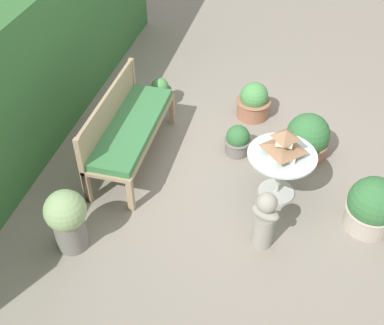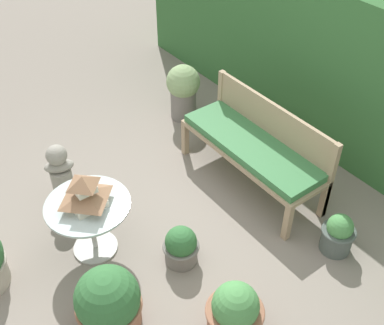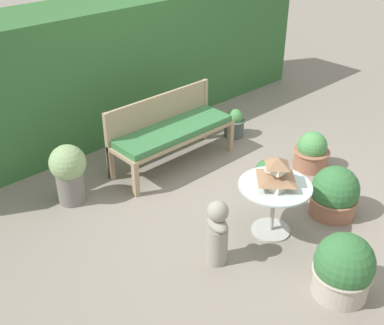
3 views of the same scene
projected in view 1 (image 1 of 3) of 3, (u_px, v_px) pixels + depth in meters
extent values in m
plane|color=gray|center=(227.00, 165.00, 5.49)|extent=(30.00, 30.00, 0.00)
cube|color=#336633|center=(9.00, 71.00, 5.37)|extent=(6.40, 1.04, 1.72)
cube|color=tan|center=(131.00, 196.00, 4.86)|extent=(0.06, 0.06, 0.39)
cube|color=tan|center=(172.00, 110.00, 5.95)|extent=(0.06, 0.06, 0.39)
cube|color=tan|center=(87.00, 188.00, 4.94)|extent=(0.06, 0.06, 0.39)
cube|color=tan|center=(136.00, 105.00, 6.03)|extent=(0.06, 0.06, 0.39)
cube|color=tan|center=(132.00, 131.00, 5.30)|extent=(1.58, 0.53, 0.04)
cube|color=#387542|center=(131.00, 126.00, 5.26)|extent=(1.51, 0.49, 0.08)
cube|color=tan|center=(83.00, 172.00, 4.79)|extent=(0.06, 0.06, 0.84)
cube|color=tan|center=(134.00, 89.00, 5.89)|extent=(0.06, 0.06, 0.84)
cube|color=tan|center=(108.00, 108.00, 5.17)|extent=(1.51, 0.04, 0.35)
cylinder|color=#B7B7B2|center=(276.00, 192.00, 5.16)|extent=(0.39, 0.39, 0.02)
cylinder|color=#B7B7B2|center=(279.00, 174.00, 4.98)|extent=(0.04, 0.04, 0.53)
cylinder|color=silver|center=(282.00, 155.00, 4.80)|extent=(0.70, 0.70, 0.01)
torus|color=#B7B7B2|center=(282.00, 155.00, 4.81)|extent=(0.70, 0.70, 0.02)
cube|color=silver|center=(283.00, 152.00, 4.77)|extent=(0.26, 0.26, 0.07)
pyramid|color=#936B4C|center=(284.00, 146.00, 4.72)|extent=(0.35, 0.35, 0.08)
cube|color=silver|center=(285.00, 140.00, 4.68)|extent=(0.16, 0.16, 0.06)
pyramid|color=#936B4C|center=(286.00, 134.00, 4.63)|extent=(0.22, 0.22, 0.09)
cylinder|color=gray|center=(263.00, 230.00, 4.53)|extent=(0.20, 0.20, 0.38)
ellipsoid|color=gray|center=(265.00, 213.00, 4.37)|extent=(0.24, 0.31, 0.11)
sphere|color=gray|center=(267.00, 203.00, 4.28)|extent=(0.19, 0.19, 0.19)
cylinder|color=#9E664C|center=(305.00, 147.00, 5.56)|extent=(0.47, 0.47, 0.21)
torus|color=#9E664C|center=(307.00, 141.00, 5.50)|extent=(0.50, 0.50, 0.03)
sphere|color=#336B38|center=(308.00, 134.00, 5.43)|extent=(0.49, 0.49, 0.49)
cylinder|color=slate|center=(70.00, 230.00, 4.51)|extent=(0.30, 0.30, 0.41)
torus|color=slate|center=(67.00, 216.00, 4.38)|extent=(0.33, 0.33, 0.03)
sphere|color=#89A870|center=(65.00, 211.00, 4.32)|extent=(0.39, 0.39, 0.39)
cylinder|color=#ADA393|center=(369.00, 216.00, 4.74)|extent=(0.46, 0.46, 0.25)
torus|color=#ADA393|center=(371.00, 209.00, 4.67)|extent=(0.50, 0.50, 0.03)
sphere|color=#336B38|center=(374.00, 202.00, 4.60)|extent=(0.50, 0.50, 0.50)
cylinder|color=#4C5651|center=(161.00, 97.00, 6.30)|extent=(0.27, 0.27, 0.24)
torus|color=#4C5651|center=(160.00, 90.00, 6.22)|extent=(0.30, 0.30, 0.03)
sphere|color=#4C8E4C|center=(160.00, 86.00, 6.19)|extent=(0.23, 0.23, 0.23)
cylinder|color=#9E664C|center=(253.00, 108.00, 6.12)|extent=(0.40, 0.40, 0.24)
torus|color=#9E664C|center=(254.00, 101.00, 6.04)|extent=(0.44, 0.44, 0.03)
sphere|color=#4C8E4C|center=(254.00, 96.00, 5.99)|extent=(0.35, 0.35, 0.35)
cylinder|color=slate|center=(237.00, 146.00, 5.60)|extent=(0.28, 0.28, 0.18)
torus|color=slate|center=(238.00, 141.00, 5.54)|extent=(0.31, 0.31, 0.03)
sphere|color=#336B38|center=(238.00, 137.00, 5.50)|extent=(0.27, 0.27, 0.27)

